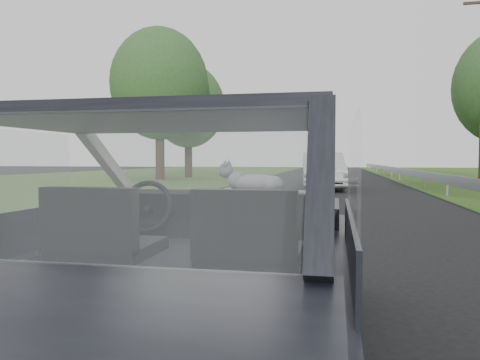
% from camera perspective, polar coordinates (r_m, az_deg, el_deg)
% --- Properties ---
extents(subject_car, '(1.80, 4.00, 1.45)m').
position_cam_1_polar(subject_car, '(2.72, -6.19, -8.19)').
color(subject_car, black).
rests_on(subject_car, ground).
extents(dashboard, '(1.58, 0.45, 0.30)m').
position_cam_1_polar(dashboard, '(3.30, -2.86, -4.10)').
color(dashboard, black).
rests_on(dashboard, subject_car).
extents(driver_seat, '(0.50, 0.72, 0.42)m').
position_cam_1_polar(driver_seat, '(2.59, -16.70, -5.36)').
color(driver_seat, black).
rests_on(driver_seat, subject_car).
extents(passenger_seat, '(0.50, 0.72, 0.42)m').
position_cam_1_polar(passenger_seat, '(2.32, 1.05, -6.16)').
color(passenger_seat, black).
rests_on(passenger_seat, subject_car).
extents(steering_wheel, '(0.36, 0.36, 0.04)m').
position_cam_1_polar(steering_wheel, '(3.14, -11.32, -3.19)').
color(steering_wheel, black).
rests_on(steering_wheel, dashboard).
extents(cat, '(0.53, 0.26, 0.23)m').
position_cam_1_polar(cat, '(3.19, 1.98, -0.28)').
color(cat, gray).
rests_on(cat, dashboard).
extents(guardrail, '(0.05, 90.00, 0.32)m').
position_cam_1_polar(guardrail, '(13.04, 27.15, -0.59)').
color(guardrail, '#999FA6').
rests_on(guardrail, ground).
extents(other_car, '(2.18, 4.71, 1.50)m').
position_cam_1_polar(other_car, '(19.37, 10.06, 1.10)').
color(other_car, silver).
rests_on(other_car, ground).
extents(tree_5, '(7.52, 7.52, 8.78)m').
position_cam_1_polar(tree_5, '(28.59, -9.77, 8.86)').
color(tree_5, '#2D4E23').
rests_on(tree_5, ground).
extents(tree_6, '(6.03, 6.03, 7.33)m').
position_cam_1_polar(tree_6, '(31.58, -6.33, 6.96)').
color(tree_6, '#2D4E23').
rests_on(tree_6, ground).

